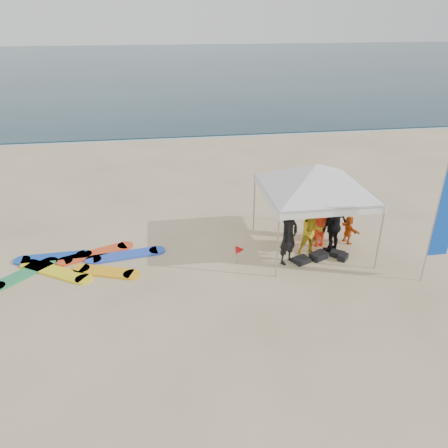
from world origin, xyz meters
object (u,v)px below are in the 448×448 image
person_orange_a (320,224)px  person_seated (349,230)px  feather_flag (446,212)px  person_black_b (334,226)px  surfboard_spread (78,263)px  person_orange_b (316,218)px  marker_pennant (240,250)px  person_yellow (312,232)px  canopy_tent (317,164)px  person_black_a (289,236)px

person_orange_a → person_seated: (1.09, 0.05, -0.34)m
person_seated → feather_flag: bearing=-163.7°
person_black_b → surfboard_spread: person_black_b is taller
person_orange_b → person_orange_a: bearing=81.5°
feather_flag → surfboard_spread: feather_flag is taller
person_orange_a → feather_flag: feather_flag is taller
marker_pennant → feather_flag: bearing=-18.4°
person_yellow → person_orange_a: (0.50, 0.54, 0.01)m
person_seated → surfboard_spread: (-9.29, -0.08, -0.48)m
person_black_b → feather_flag: feather_flag is taller
person_black_b → canopy_tent: (-0.67, 0.37, 2.07)m
person_yellow → marker_pennant: 2.48m
person_seated → canopy_tent: size_ratio=0.22×
person_seated → feather_flag: 3.57m
person_seated → canopy_tent: (-1.45, -0.15, 2.54)m
person_yellow → feather_flag: (3.14, -2.08, 1.46)m
person_orange_b → person_seated: person_orange_b is taller
person_orange_a → feather_flag: size_ratio=0.43×
person_black_b → feather_flag: bearing=107.2°
person_black_a → person_orange_b: person_black_a is taller
person_orange_b → canopy_tent: canopy_tent is taller
canopy_tent → marker_pennant: canopy_tent is taller
person_orange_b → person_seated: 1.20m
surfboard_spread → person_seated: bearing=0.5°
person_black_b → person_seated: bearing=-176.9°
person_black_a → person_seated: size_ratio=1.87×
person_black_a → canopy_tent: (1.04, 0.84, 2.09)m
person_black_a → person_orange_a: size_ratio=1.13×
person_black_b → feather_flag: 3.44m
person_orange_a → person_black_a: bearing=29.7°
feather_flag → surfboard_spread: size_ratio=0.78×
person_black_a → feather_flag: (4.05, -1.69, 1.34)m
person_seated → feather_flag: (1.55, -2.67, 1.79)m
person_black_a → canopy_tent: 2.48m
person_orange_b → person_seated: size_ratio=1.53×
person_black_a → person_orange_b: bearing=12.8°
canopy_tent → marker_pennant: (-2.59, -0.66, -2.55)m
marker_pennant → person_orange_b: bearing=24.1°
person_orange_b → marker_pennant: 3.30m
person_orange_a → surfboard_spread: person_orange_a is taller
person_black_b → canopy_tent: canopy_tent is taller
person_yellow → canopy_tent: (0.14, 0.44, 2.21)m
person_black_b → person_seated: person_black_b is taller
person_black_a → surfboard_spread: person_black_a is taller
person_orange_a → canopy_tent: 2.23m
person_black_a → marker_pennant: (-1.54, 0.17, -0.46)m
person_orange_a → canopy_tent: (-0.36, -0.09, 2.20)m
surfboard_spread → feather_flag: bearing=-13.4°
person_black_a → person_yellow: bearing=-9.9°
person_black_a → person_black_b: size_ratio=0.98×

